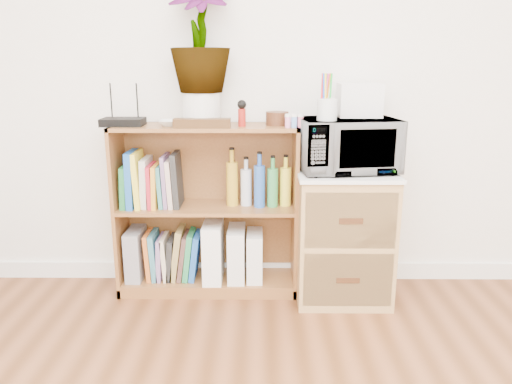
{
  "coord_description": "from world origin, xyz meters",
  "views": [
    {
      "loc": [
        -0.05,
        -0.57,
        1.29
      ],
      "look_at": [
        -0.08,
        1.95,
        0.62
      ],
      "focal_mm": 35.0,
      "sensor_mm": 36.0,
      "label": 1
    }
  ],
  "objects": [
    {
      "name": "magazine_holder_left",
      "position": [
        -0.32,
        2.09,
        0.24
      ],
      "size": [
        0.11,
        0.27,
        0.33
      ],
      "primitive_type": "cube",
      "color": "white",
      "rests_on": "bookshelf"
    },
    {
      "name": "kokeshi_doll",
      "position": [
        -0.15,
        2.06,
        1.0
      ],
      "size": [
        0.04,
        0.04,
        0.09
      ],
      "primitive_type": "cylinder",
      "color": "maroon",
      "rests_on": "bookshelf"
    },
    {
      "name": "small_appliance",
      "position": [
        0.47,
        2.11,
        1.08
      ],
      "size": [
        0.22,
        0.18,
        0.17
      ],
      "primitive_type": "cube",
      "color": "white",
      "rests_on": "microwave"
    },
    {
      "name": "bookshelf",
      "position": [
        -0.35,
        2.1,
        0.47
      ],
      "size": [
        1.0,
        0.3,
        0.95
      ],
      "primitive_type": "cube",
      "color": "brown",
      "rests_on": "ground"
    },
    {
      "name": "pen_cup",
      "position": [
        0.28,
        1.93,
        1.05
      ],
      "size": [
        0.1,
        0.1,
        0.11
      ],
      "primitive_type": "cylinder",
      "color": "silver",
      "rests_on": "microwave"
    },
    {
      "name": "wooden_bowl",
      "position": [
        0.04,
        2.11,
        0.99
      ],
      "size": [
        0.12,
        0.12,
        0.07
      ],
      "primitive_type": "cylinder",
      "color": "#3C1F10",
      "rests_on": "bookshelf"
    },
    {
      "name": "potted_plant",
      "position": [
        -0.37,
        2.12,
        1.41
      ],
      "size": [
        0.32,
        0.32,
        0.57
      ],
      "primitive_type": "imported",
      "color": "#327D35",
      "rests_on": "plant_pot"
    },
    {
      "name": "liquor_bottles",
      "position": [
        -0.07,
        2.1,
        0.64
      ],
      "size": [
        0.36,
        0.07,
        0.31
      ],
      "color": "#BB9123",
      "rests_on": "bookshelf"
    },
    {
      "name": "magazine_holder_right",
      "position": [
        -0.08,
        2.09,
        0.21
      ],
      "size": [
        0.09,
        0.22,
        0.28
      ],
      "primitive_type": "cube",
      "color": "silver",
      "rests_on": "bookshelf"
    },
    {
      "name": "skirting_board",
      "position": [
        0.0,
        2.24,
        0.05
      ],
      "size": [
        4.0,
        0.02,
        0.1
      ],
      "primitive_type": "cube",
      "color": "white",
      "rests_on": "ground"
    },
    {
      "name": "microwave",
      "position": [
        0.4,
        2.02,
        0.86
      ],
      "size": [
        0.54,
        0.41,
        0.28
      ],
      "primitive_type": "imported",
      "rotation": [
        0.0,
        0.0,
        0.15
      ],
      "color": "silver",
      "rests_on": "wicker_unit"
    },
    {
      "name": "white_bowl",
      "position": [
        -0.53,
        2.07,
        0.97
      ],
      "size": [
        0.13,
        0.13,
        0.03
      ],
      "primitive_type": "imported",
      "color": "silver",
      "rests_on": "bookshelf"
    },
    {
      "name": "file_box",
      "position": [
        -0.77,
        2.1,
        0.21
      ],
      "size": [
        0.09,
        0.23,
        0.29
      ],
      "primitive_type": "cube",
      "color": "gray",
      "rests_on": "bookshelf"
    },
    {
      "name": "router",
      "position": [
        -0.78,
        2.08,
        0.97
      ],
      "size": [
        0.22,
        0.15,
        0.04
      ],
      "primitive_type": "cube",
      "color": "black",
      "rests_on": "bookshelf"
    },
    {
      "name": "magazine_holder_mid",
      "position": [
        -0.19,
        2.09,
        0.22
      ],
      "size": [
        0.1,
        0.24,
        0.3
      ],
      "primitive_type": "cube",
      "color": "silver",
      "rests_on": "bookshelf"
    },
    {
      "name": "cookbooks",
      "position": [
        -0.66,
        2.1,
        0.64
      ],
      "size": [
        0.32,
        0.2,
        0.31
      ],
      "color": "#1F7539",
      "rests_on": "bookshelf"
    },
    {
      "name": "plant_pot",
      "position": [
        -0.37,
        2.12,
        1.04
      ],
      "size": [
        0.2,
        0.2,
        0.17
      ],
      "primitive_type": "cylinder",
      "color": "silver",
      "rests_on": "bookshelf"
    },
    {
      "name": "wicker_unit",
      "position": [
        0.4,
        2.02,
        0.35
      ],
      "size": [
        0.5,
        0.45,
        0.7
      ],
      "primitive_type": "cube",
      "color": "#9E7542",
      "rests_on": "ground"
    },
    {
      "name": "paint_jars",
      "position": [
        0.12,
        2.01,
        0.98
      ],
      "size": [
        0.12,
        0.04,
        0.06
      ],
      "primitive_type": "cube",
      "color": "pink",
      "rests_on": "bookshelf"
    },
    {
      "name": "lower_books",
      "position": [
        -0.55,
        2.1,
        0.2
      ],
      "size": [
        0.31,
        0.19,
        0.3
      ],
      "color": "#C25E22",
      "rests_on": "bookshelf"
    },
    {
      "name": "trinket_box",
      "position": [
        -0.35,
        2.0,
        0.97
      ],
      "size": [
        0.29,
        0.07,
        0.05
      ],
      "primitive_type": "cube",
      "color": "#321E0D",
      "rests_on": "bookshelf"
    }
  ]
}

